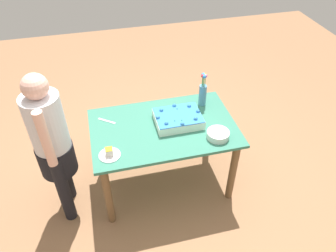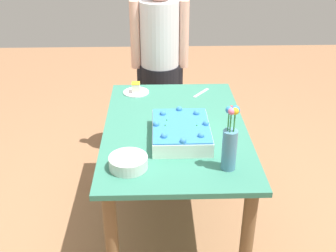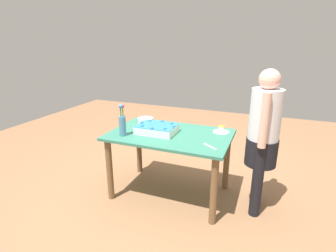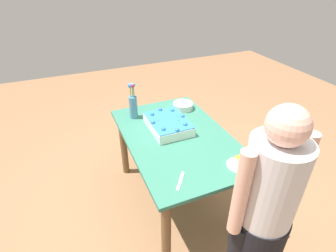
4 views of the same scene
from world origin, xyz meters
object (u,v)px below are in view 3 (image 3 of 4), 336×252
Objects in this scene: cake_knife at (210,146)px; fruit_bowl at (145,120)px; sheet_cake at (157,129)px; person_standing at (263,134)px; flower_vase at (122,123)px; serving_plate_with_slice at (221,130)px.

fruit_bowl reaches higher than cake_knife.
cake_knife is (0.64, -0.18, -0.04)m from sheet_cake.
cake_knife is 0.92× the size of fruit_bowl.
cake_knife is at bearing 31.38° from person_standing.
person_standing reaches higher than sheet_cake.
fruit_bowl is at bearing -7.26° from person_standing.
cake_knife is 1.04m from fruit_bowl.
flower_vase is at bearing -144.10° from sheet_cake.
sheet_cake is at bearing -44.66° from fruit_bowl.
serving_plate_with_slice is 0.95m from fruit_bowl.
flower_vase reaches higher than cake_knife.
sheet_cake is 1.11m from person_standing.
flower_vase is 1.76× the size of fruit_bowl.
person_standing is (1.39, -0.18, 0.07)m from fruit_bowl.
flower_vase is 0.23× the size of person_standing.
flower_vase is at bearing -140.08° from cake_knife.
fruit_bowl is (0.02, 0.50, -0.12)m from flower_vase.
sheet_cake is at bearing -158.31° from cake_knife.
sheet_cake is 2.14× the size of fruit_bowl.
fruit_bowl is (-0.93, 0.46, 0.03)m from cake_knife.
cake_knife is 0.52× the size of flower_vase.
serving_plate_with_slice is at bearing -21.32° from person_standing.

